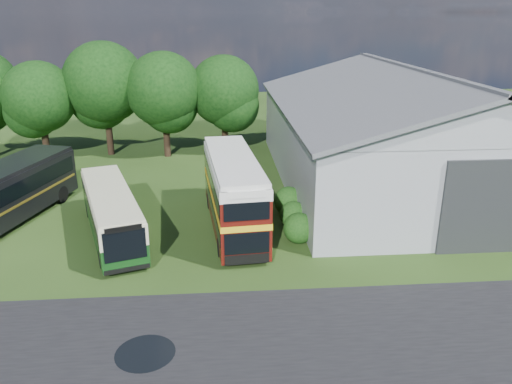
{
  "coord_description": "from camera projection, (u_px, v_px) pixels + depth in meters",
  "views": [
    {
      "loc": [
        1.35,
        -18.38,
        11.74
      ],
      "look_at": [
        3.43,
        8.0,
        2.18
      ],
      "focal_mm": 35.0,
      "sensor_mm": 36.0,
      "label": 1
    }
  ],
  "objects": [
    {
      "name": "ground",
      "position": [
        190.0,
        306.0,
        21.12
      ],
      "size": [
        120.0,
        120.0,
        0.0
      ],
      "primitive_type": "plane",
      "color": "#1D3310",
      "rests_on": "ground"
    },
    {
      "name": "asphalt_road",
      "position": [
        268.0,
        347.0,
        18.53
      ],
      "size": [
        60.0,
        8.0,
        0.02
      ],
      "primitive_type": "cube",
      "color": "black",
      "rests_on": "ground"
    },
    {
      "name": "puddle",
      "position": [
        145.0,
        354.0,
        18.19
      ],
      "size": [
        2.2,
        2.2,
        0.01
      ],
      "primitive_type": "cylinder",
      "color": "black",
      "rests_on": "ground"
    },
    {
      "name": "storage_shed",
      "position": [
        408.0,
        124.0,
        35.8
      ],
      "size": [
        18.8,
        24.8,
        8.15
      ],
      "color": "gray",
      "rests_on": "ground"
    },
    {
      "name": "tree_left_b",
      "position": [
        39.0,
        97.0,
        40.41
      ],
      "size": [
        5.78,
        5.78,
        8.16
      ],
      "color": "black",
      "rests_on": "ground"
    },
    {
      "name": "tree_mid",
      "position": [
        104.0,
        83.0,
        41.68
      ],
      "size": [
        6.8,
        6.8,
        9.6
      ],
      "color": "black",
      "rests_on": "ground"
    },
    {
      "name": "tree_right_a",
      "position": [
        164.0,
        90.0,
        41.28
      ],
      "size": [
        6.26,
        6.26,
        8.83
      ],
      "color": "black",
      "rests_on": "ground"
    },
    {
      "name": "tree_right_b",
      "position": [
        224.0,
        91.0,
        42.49
      ],
      "size": [
        5.98,
        5.98,
        8.45
      ],
      "color": "black",
      "rests_on": "ground"
    },
    {
      "name": "shrub_front",
      "position": [
        299.0,
        241.0,
        27.16
      ],
      "size": [
        1.7,
        1.7,
        1.7
      ],
      "primitive_type": "sphere",
      "color": "#194714",
      "rests_on": "ground"
    },
    {
      "name": "shrub_mid",
      "position": [
        293.0,
        226.0,
        29.03
      ],
      "size": [
        1.6,
        1.6,
        1.6
      ],
      "primitive_type": "sphere",
      "color": "#194714",
      "rests_on": "ground"
    },
    {
      "name": "shrub_back",
      "position": [
        288.0,
        213.0,
        30.91
      ],
      "size": [
        1.8,
        1.8,
        1.8
      ],
      "primitive_type": "sphere",
      "color": "#194714",
      "rests_on": "ground"
    },
    {
      "name": "bus_green_single",
      "position": [
        111.0,
        212.0,
        27.22
      ],
      "size": [
        5.19,
        10.01,
        2.7
      ],
      "rotation": [
        0.0,
        0.0,
        0.32
      ],
      "color": "black",
      "rests_on": "ground"
    },
    {
      "name": "bus_maroon_double",
      "position": [
        233.0,
        193.0,
        28.04
      ],
      "size": [
        3.43,
        10.14,
        4.28
      ],
      "rotation": [
        0.0,
        0.0,
        0.09
      ],
      "color": "black",
      "rests_on": "ground"
    }
  ]
}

